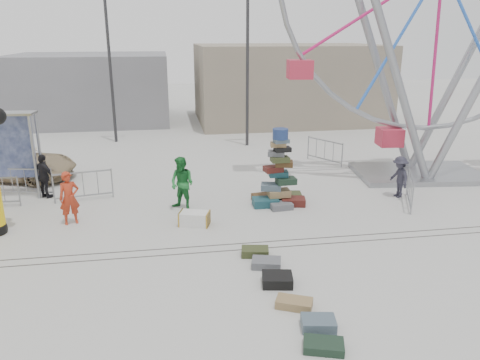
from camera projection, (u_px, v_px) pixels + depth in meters
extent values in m
plane|color=#9E9E99|center=(221.00, 262.00, 12.36)|extent=(90.00, 90.00, 0.00)
cube|color=#47443F|center=(219.00, 251.00, 12.93)|extent=(40.00, 0.04, 0.01)
cube|color=#47443F|center=(217.00, 245.00, 13.30)|extent=(40.00, 0.04, 0.01)
cube|color=gray|center=(287.00, 83.00, 31.49)|extent=(12.00, 8.00, 5.00)
cube|color=gray|center=(92.00, 88.00, 31.47)|extent=(10.00, 8.00, 4.40)
cylinder|color=#2D2D30|center=(247.00, 69.00, 23.84)|extent=(0.16, 0.16, 8.00)
cylinder|color=#2D2D30|center=(110.00, 68.00, 24.65)|extent=(0.16, 0.16, 8.00)
cube|color=#1B4853|center=(266.00, 202.00, 16.27)|extent=(0.88, 0.61, 0.28)
cube|color=#531B16|center=(293.00, 201.00, 16.37)|extent=(0.92, 0.72, 0.26)
cube|color=#4D3318|center=(263.00, 197.00, 16.80)|extent=(0.84, 0.63, 0.24)
cube|color=#3A4221|center=(290.00, 196.00, 16.89)|extent=(0.85, 0.65, 0.26)
cube|color=slate|center=(281.00, 206.00, 16.02)|extent=(0.79, 0.57, 0.22)
cube|color=black|center=(276.00, 195.00, 17.05)|extent=(0.79, 0.61, 0.24)
cube|color=#987A4D|center=(279.00, 193.00, 16.39)|extent=(0.78, 0.55, 0.24)
cube|color=#4D606E|center=(271.00, 187.00, 16.33)|extent=(0.80, 0.64, 0.22)
cube|color=#1B3123|center=(286.00, 181.00, 16.26)|extent=(0.71, 0.50, 0.22)
cube|color=#1B4853|center=(278.00, 174.00, 16.35)|extent=(0.70, 0.51, 0.20)
cube|color=#531B16|center=(273.00, 169.00, 16.22)|extent=(0.70, 0.55, 0.20)
cube|color=#4D3318|center=(284.00, 164.00, 16.14)|extent=(0.68, 0.54, 0.20)
cube|color=#3A4221|center=(280.00, 159.00, 15.97)|extent=(0.63, 0.44, 0.18)
cube|color=slate|center=(276.00, 153.00, 16.04)|extent=(0.65, 0.53, 0.18)
cube|color=black|center=(282.00, 149.00, 15.92)|extent=(0.57, 0.41, 0.15)
cube|color=#987A4D|center=(278.00, 145.00, 15.92)|extent=(0.57, 0.42, 0.15)
cube|color=#4D606E|center=(281.00, 141.00, 15.80)|extent=(0.54, 0.38, 0.13)
cylinder|color=navy|center=(280.00, 134.00, 15.75)|extent=(0.53, 0.53, 0.35)
cube|color=gray|center=(418.00, 173.00, 19.72)|extent=(5.41, 3.59, 0.20)
cylinder|color=gray|center=(398.00, 80.00, 17.55)|extent=(3.57, 0.68, 8.29)
cylinder|color=gray|center=(381.00, 75.00, 19.30)|extent=(3.57, 0.68, 8.29)
cylinder|color=gray|center=(458.00, 75.00, 19.47)|extent=(3.57, 0.68, 8.29)
cube|color=#B5263E|center=(422.00, 140.00, 19.28)|extent=(1.01, 1.01, 0.72)
cylinder|color=gray|center=(37.00, 155.00, 16.90)|extent=(0.10, 0.10, 3.07)
cube|color=navy|center=(7.00, 148.00, 16.73)|extent=(1.94, 0.20, 2.25)
cube|color=silver|center=(195.00, 219.00, 14.64)|extent=(1.04, 0.79, 0.43)
cube|color=#3A4221|center=(255.00, 252.00, 12.68)|extent=(0.80, 0.59, 0.21)
cube|color=slate|center=(266.00, 263.00, 12.06)|extent=(0.85, 0.68, 0.21)
cube|color=black|center=(277.00, 280.00, 11.21)|extent=(0.81, 0.71, 0.26)
cube|color=#987A4D|center=(294.00, 303.00, 10.29)|extent=(0.90, 0.72, 0.19)
cube|color=#4D606E|center=(318.00, 323.00, 9.54)|extent=(0.77, 0.61, 0.23)
cube|color=#1B3123|center=(324.00, 346.00, 8.92)|extent=(0.87, 0.68, 0.17)
imported|color=#A82F18|center=(69.00, 198.00, 14.58)|extent=(0.72, 0.58, 1.70)
imported|color=#1B6C2B|center=(182.00, 184.00, 15.76)|extent=(1.12, 1.10, 1.82)
imported|color=black|center=(44.00, 176.00, 16.89)|extent=(0.99, 0.92, 1.63)
imported|color=#252430|center=(399.00, 177.00, 17.00)|extent=(0.63, 1.02, 1.52)
imported|color=tan|center=(17.00, 163.00, 19.19)|extent=(5.17, 3.60, 1.31)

